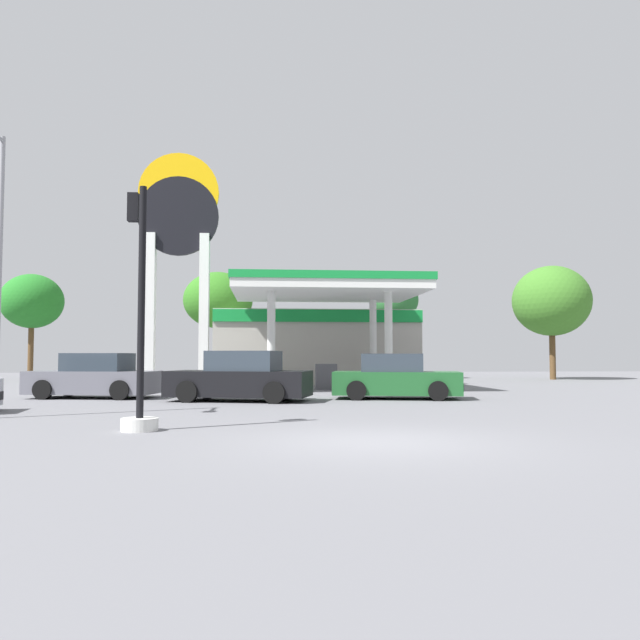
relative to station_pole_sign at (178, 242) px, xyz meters
name	(u,v)px	position (x,y,z in m)	size (l,w,h in m)	color
ground_plane	(376,442)	(5.68, -16.88, -6.35)	(90.00, 90.00, 0.00)	slate
gas_station	(316,341)	(6.38, 5.04, -4.13)	(10.27, 12.72, 4.69)	#ADA89E
station_pole_sign	(178,242)	(0.00, 0.00, 0.00)	(3.45, 0.56, 10.26)	white
car_0	(94,378)	(-2.08, -5.13, -5.65)	(4.57, 2.56, 1.54)	black
car_1	(396,378)	(8.18, -6.40, -5.66)	(4.51, 2.55, 1.52)	black
car_2	(240,378)	(2.98, -7.00, -5.62)	(4.83, 2.97, 1.61)	black
traffic_signal_0	(139,350)	(1.33, -14.92, -4.78)	(0.71, 0.71, 4.81)	silver
tree_0	(32,302)	(-10.09, 11.31, -1.68)	(3.63, 3.63, 6.30)	brown
tree_1	(218,300)	(0.95, 10.43, -1.61)	(4.11, 4.11, 6.43)	brown
tree_2	(396,301)	(11.84, 11.15, -1.51)	(2.82, 2.82, 6.23)	brown
tree_3	(551,301)	(21.19, 9.67, -1.57)	(4.67, 4.67, 6.94)	brown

